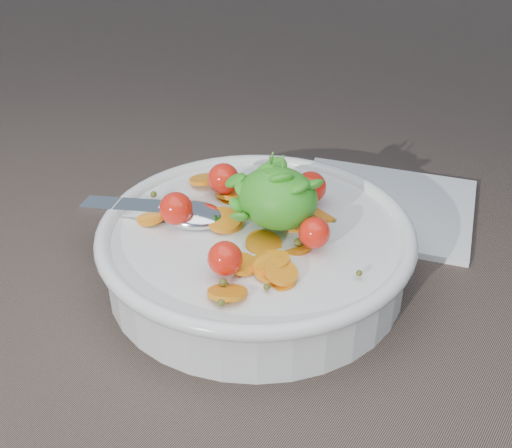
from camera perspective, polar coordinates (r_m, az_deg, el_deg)
The scene contains 3 objects.
ground at distance 0.50m, azimuth -3.07°, elevation -5.89°, with size 6.00×6.00×0.00m, color brown.
bowl at distance 0.50m, azimuth -0.01°, elevation -2.07°, with size 0.26×0.24×0.10m.
napkin at distance 0.61m, azimuth 11.13°, elevation 1.62°, with size 0.16×0.14×0.01m, color white.
Camera 1 is at (0.24, -0.31, 0.31)m, focal length 45.00 mm.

